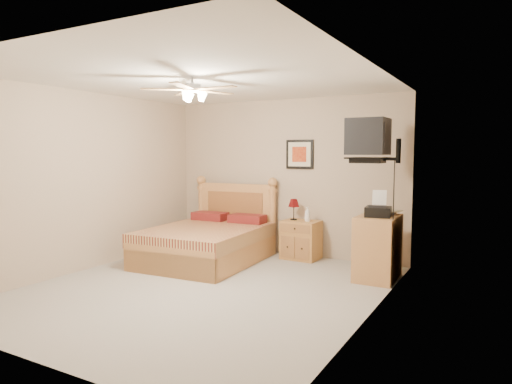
# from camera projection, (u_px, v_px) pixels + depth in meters

# --- Properties ---
(floor) EXTENTS (4.50, 4.50, 0.00)m
(floor) POSITION_uv_depth(u_px,v_px,m) (204.00, 288.00, 5.54)
(floor) COLOR gray
(floor) RESTS_ON ground
(ceiling) EXTENTS (4.00, 4.50, 0.04)m
(ceiling) POSITION_uv_depth(u_px,v_px,m) (202.00, 80.00, 5.33)
(ceiling) COLOR white
(ceiling) RESTS_ON ground
(wall_back) EXTENTS (4.00, 0.04, 2.50)m
(wall_back) POSITION_uv_depth(u_px,v_px,m) (285.00, 177.00, 7.39)
(wall_back) COLOR tan
(wall_back) RESTS_ON ground
(wall_front) EXTENTS (4.00, 0.04, 2.50)m
(wall_front) POSITION_uv_depth(u_px,v_px,m) (31.00, 205.00, 3.48)
(wall_front) COLOR tan
(wall_front) RESTS_ON ground
(wall_left) EXTENTS (0.04, 4.50, 2.50)m
(wall_left) POSITION_uv_depth(u_px,v_px,m) (87.00, 181.00, 6.40)
(wall_left) COLOR tan
(wall_left) RESTS_ON ground
(wall_right) EXTENTS (0.04, 4.50, 2.50)m
(wall_right) POSITION_uv_depth(u_px,v_px,m) (370.00, 194.00, 4.47)
(wall_right) COLOR tan
(wall_right) RESTS_ON ground
(bed) EXTENTS (1.59, 2.02, 1.25)m
(bed) POSITION_uv_depth(u_px,v_px,m) (205.00, 221.00, 6.84)
(bed) COLOR #BF8346
(bed) RESTS_ON ground
(nightstand) EXTENTS (0.57, 0.44, 0.60)m
(nightstand) POSITION_uv_depth(u_px,v_px,m) (301.00, 240.00, 7.07)
(nightstand) COLOR #C2893C
(nightstand) RESTS_ON ground
(table_lamp) EXTENTS (0.21, 0.21, 0.33)m
(table_lamp) POSITION_uv_depth(u_px,v_px,m) (294.00, 209.00, 7.12)
(table_lamp) COLOR #5D0A0D
(table_lamp) RESTS_ON nightstand
(lotion_bottle) EXTENTS (0.11, 0.11, 0.22)m
(lotion_bottle) POSITION_uv_depth(u_px,v_px,m) (307.00, 214.00, 6.96)
(lotion_bottle) COLOR white
(lotion_bottle) RESTS_ON nightstand
(framed_picture) EXTENTS (0.46, 0.04, 0.46)m
(framed_picture) POSITION_uv_depth(u_px,v_px,m) (300.00, 154.00, 7.21)
(framed_picture) COLOR black
(framed_picture) RESTS_ON wall_back
(dresser) EXTENTS (0.49, 0.71, 0.83)m
(dresser) POSITION_uv_depth(u_px,v_px,m) (378.00, 248.00, 5.92)
(dresser) COLOR #B47349
(dresser) RESTS_ON ground
(fax_machine) EXTENTS (0.36, 0.38, 0.33)m
(fax_machine) POSITION_uv_depth(u_px,v_px,m) (378.00, 204.00, 5.79)
(fax_machine) COLOR black
(fax_machine) RESTS_ON dresser
(magazine_lower) EXTENTS (0.22, 0.28, 0.02)m
(magazine_lower) POSITION_uv_depth(u_px,v_px,m) (382.00, 212.00, 6.14)
(magazine_lower) COLOR #BEB199
(magazine_lower) RESTS_ON dresser
(magazine_upper) EXTENTS (0.27, 0.32, 0.02)m
(magazine_upper) POSITION_uv_depth(u_px,v_px,m) (384.00, 211.00, 6.13)
(magazine_upper) COLOR #9C9377
(magazine_upper) RESTS_ON magazine_lower
(wall_tv) EXTENTS (0.56, 0.46, 0.58)m
(wall_tv) POSITION_uv_depth(u_px,v_px,m) (380.00, 140.00, 5.70)
(wall_tv) COLOR black
(wall_tv) RESTS_ON wall_right
(ceiling_fan) EXTENTS (1.14, 1.14, 0.28)m
(ceiling_fan) POSITION_uv_depth(u_px,v_px,m) (192.00, 90.00, 5.16)
(ceiling_fan) COLOR silver
(ceiling_fan) RESTS_ON ceiling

